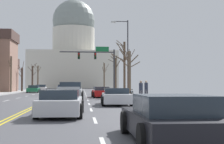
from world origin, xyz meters
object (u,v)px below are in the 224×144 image
(sedan_oncoming_00, at_px, (34,89))
(sedan_near_00, at_px, (74,91))
(street_lamp_right, at_px, (126,52))
(pickup_truck_near_02, at_px, (70,92))
(sedan_oncoming_02, at_px, (62,87))
(sedan_oncoming_03, at_px, (64,87))
(pedestrian_01, at_px, (146,88))
(signal_gantry, at_px, (99,60))
(sedan_near_03, at_px, (116,97))
(sedan_near_01, at_px, (101,92))
(sedan_near_04, at_px, (61,103))
(bicycle_parked, at_px, (132,94))
(sedan_near_05, at_px, (170,119))
(sedan_oncoming_01, at_px, (41,88))
(pedestrian_00, at_px, (141,89))

(sedan_oncoming_00, bearing_deg, sedan_near_00, -61.29)
(sedan_near_00, bearing_deg, street_lamp_right, -43.76)
(pickup_truck_near_02, xyz_separation_m, sedan_oncoming_02, (-3.80, 48.48, -0.12))
(sedan_oncoming_03, relative_size, pedestrian_01, 2.75)
(signal_gantry, bearing_deg, sedan_oncoming_03, 99.36)
(signal_gantry, bearing_deg, sedan_near_03, -90.09)
(sedan_oncoming_02, height_order, sedan_oncoming_03, sedan_oncoming_03)
(street_lamp_right, relative_size, sedan_oncoming_02, 1.83)
(sedan_near_01, relative_size, sedan_near_03, 0.98)
(sedan_near_01, height_order, sedan_near_04, sedan_near_04)
(sedan_near_00, xyz_separation_m, sedan_oncoming_00, (-7.12, 12.99, 0.01))
(pickup_truck_near_02, relative_size, sedan_oncoming_03, 1.27)
(sedan_oncoming_00, bearing_deg, sedan_oncoming_03, 84.58)
(signal_gantry, relative_size, bicycle_parked, 4.47)
(sedan_near_05, bearing_deg, sedan_near_00, 95.30)
(sedan_near_01, bearing_deg, sedan_near_04, -98.61)
(street_lamp_right, relative_size, pedestrian_01, 5.26)
(street_lamp_right, relative_size, sedan_near_00, 1.88)
(sedan_oncoming_02, relative_size, pedestrian_01, 2.87)
(signal_gantry, distance_m, sedan_near_04, 31.74)
(signal_gantry, distance_m, street_lamp_right, 10.04)
(sedan_near_04, xyz_separation_m, sedan_oncoming_01, (-7.15, 50.34, 0.06))
(pickup_truck_near_02, xyz_separation_m, pedestrian_00, (6.22, -0.57, 0.30))
(street_lamp_right, distance_m, sedan_near_04, 22.83)
(sedan_near_04, height_order, bicycle_parked, sedan_near_04)
(sedan_near_05, xyz_separation_m, pedestrian_01, (3.94, 22.43, 0.49))
(sedan_oncoming_00, height_order, pedestrian_00, pedestrian_00)
(pedestrian_01, bearing_deg, pedestrian_00, -112.35)
(pedestrian_01, bearing_deg, sedan_oncoming_01, 112.24)
(signal_gantry, bearing_deg, sedan_near_00, -130.24)
(sedan_near_03, bearing_deg, sedan_oncoming_02, 97.44)
(pedestrian_01, bearing_deg, sedan_near_00, 121.27)
(pickup_truck_near_02, relative_size, sedan_near_04, 1.23)
(bicycle_parked, bearing_deg, sedan_oncoming_02, 101.13)
(bicycle_parked, bearing_deg, sedan_near_03, -107.07)
(sedan_near_00, height_order, sedan_near_04, sedan_near_00)
(street_lamp_right, bearing_deg, pickup_truck_near_02, -128.02)
(sedan_near_03, xyz_separation_m, sedan_near_05, (-0.17, -14.29, 0.00))
(sedan_near_04, height_order, sedan_oncoming_01, sedan_oncoming_01)
(sedan_oncoming_00, height_order, pedestrian_01, pedestrian_01)
(pickup_truck_near_02, distance_m, sedan_near_04, 13.88)
(sedan_oncoming_00, relative_size, sedan_oncoming_02, 0.99)
(pickup_truck_near_02, relative_size, pedestrian_00, 3.58)
(sedan_oncoming_01, bearing_deg, sedan_near_01, -71.50)
(sedan_near_01, bearing_deg, street_lamp_right, 28.90)
(sedan_near_05, bearing_deg, sedan_near_03, 89.33)
(sedan_oncoming_03, relative_size, pedestrian_00, 2.81)
(sedan_oncoming_00, bearing_deg, sedan_oncoming_01, 89.97)
(signal_gantry, distance_m, pedestrian_01, 16.58)
(sedan_oncoming_00, bearing_deg, signal_gantry, -40.67)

